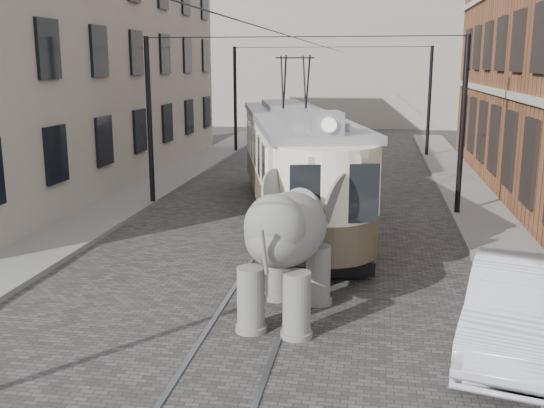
# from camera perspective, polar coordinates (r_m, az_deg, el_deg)

# --- Properties ---
(ground) EXTENTS (120.00, 120.00, 0.00)m
(ground) POSITION_cam_1_polar(r_m,az_deg,el_deg) (16.59, 0.62, -5.26)
(ground) COLOR #454340
(tram_rails) EXTENTS (1.54, 80.00, 0.02)m
(tram_rails) POSITION_cam_1_polar(r_m,az_deg,el_deg) (16.59, 0.62, -5.22)
(tram_rails) COLOR slate
(tram_rails) RESTS_ON ground
(sidewalk_right) EXTENTS (2.00, 60.00, 0.15)m
(sidewalk_right) POSITION_cam_1_polar(r_m,az_deg,el_deg) (16.79, 21.41, -5.67)
(sidewalk_right) COLOR slate
(sidewalk_right) RESTS_ON ground
(sidewalk_left) EXTENTS (2.00, 60.00, 0.15)m
(sidewalk_left) POSITION_cam_1_polar(r_m,az_deg,el_deg) (18.65, -19.57, -3.74)
(sidewalk_left) COLOR slate
(sidewalk_left) RESTS_ON ground
(stucco_building) EXTENTS (7.00, 24.00, 10.00)m
(stucco_building) POSITION_cam_1_polar(r_m,az_deg,el_deg) (28.90, -18.66, 11.78)
(stucco_building) COLOR gray
(stucco_building) RESTS_ON ground
(distant_block) EXTENTS (28.00, 10.00, 14.00)m
(distant_block) POSITION_cam_1_polar(r_m,az_deg,el_deg) (55.70, 7.10, 14.46)
(distant_block) COLOR gray
(distant_block) RESTS_ON ground
(catenary) EXTENTS (11.00, 30.20, 6.00)m
(catenary) POSITION_cam_1_polar(r_m,az_deg,el_deg) (20.88, 2.19, 6.85)
(catenary) COLOR black
(catenary) RESTS_ON ground
(tram) EXTENTS (5.98, 13.64, 5.31)m
(tram) POSITION_cam_1_polar(r_m,az_deg,el_deg) (20.98, 2.03, 5.93)
(tram) COLOR beige
(tram) RESTS_ON ground
(elephant) EXTENTS (3.17, 4.96, 2.85)m
(elephant) POSITION_cam_1_polar(r_m,az_deg,el_deg) (12.72, 1.32, -4.12)
(elephant) COLOR #5C5A55
(elephant) RESTS_ON ground
(parked_car) EXTENTS (2.85, 5.13, 1.60)m
(parked_car) POSITION_cam_1_polar(r_m,az_deg,el_deg) (12.29, 21.40, -8.73)
(parked_car) COLOR silver
(parked_car) RESTS_ON ground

